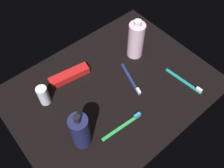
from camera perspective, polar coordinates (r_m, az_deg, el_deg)
The scene contains 8 objects.
ground_plane at distance 102.24cm, azimuth 0.00°, elevation -1.16°, with size 84.00×64.00×1.20cm, color black.
lotion_bottle at distance 83.79cm, azimuth -7.48°, elevation -10.99°, with size 6.61×6.61×19.12cm.
bodywash_bottle at distance 107.92cm, azimuth 5.67°, elevation 10.31°, with size 7.10×7.10×19.41cm.
deodorant_stick at distance 98.11cm, azimuth -15.83°, elevation -2.59°, with size 4.28×4.28×9.06cm, color silver.
toothbrush_navy at distance 103.61cm, azimuth 4.65°, elevation 0.85°, with size 6.54×17.53×2.10cm.
toothbrush_green at distance 92.75cm, azimuth 2.87°, elevation -9.62°, with size 18.04×2.50×2.10cm.
toothbrush_teal at distance 107.49cm, azimuth 16.98°, elevation 0.47°, with size 2.87×18.03×2.10cm.
toothpaste_box_red at distance 105.24cm, azimuth -10.04°, elevation 2.01°, with size 17.60×4.40×3.20cm, color red.
Camera 1 is at (36.72, 43.55, 84.30)cm, focal length 38.76 mm.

